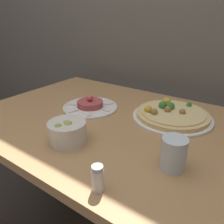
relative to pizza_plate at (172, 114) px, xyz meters
name	(u,v)px	position (x,y,z in m)	size (l,w,h in m)	color
dining_table	(102,138)	(-0.25, -0.15, -0.13)	(1.06, 0.81, 0.74)	#AD7F51
pizza_plate	(172,114)	(0.00, 0.00, 0.00)	(0.32, 0.32, 0.06)	white
tartare_plate	(90,106)	(-0.34, -0.11, 0.00)	(0.25, 0.25, 0.06)	white
small_bowl	(67,132)	(-0.22, -0.38, 0.02)	(0.13, 0.13, 0.08)	silver
drinking_glass	(173,154)	(0.12, -0.31, 0.03)	(0.07, 0.07, 0.09)	silver
salt_shaker	(98,179)	(0.00, -0.49, 0.02)	(0.03, 0.03, 0.07)	silver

